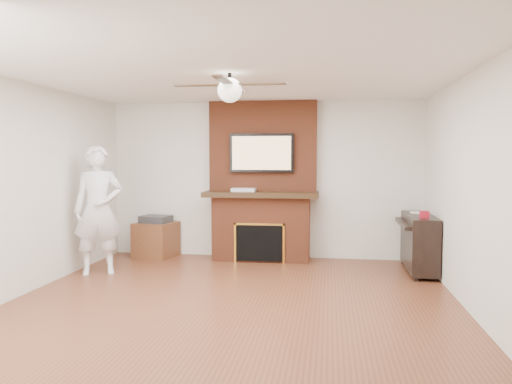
# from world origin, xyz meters

# --- Properties ---
(room_shell) EXTENTS (5.36, 5.86, 2.86)m
(room_shell) POSITION_xyz_m (0.00, 0.00, 1.25)
(room_shell) COLOR #5A2D1A
(room_shell) RESTS_ON ground
(fireplace) EXTENTS (1.78, 0.64, 2.50)m
(fireplace) POSITION_xyz_m (0.00, 2.55, 1.00)
(fireplace) COLOR brown
(fireplace) RESTS_ON ground
(tv) EXTENTS (1.00, 0.08, 0.60)m
(tv) POSITION_xyz_m (0.00, 2.50, 1.68)
(tv) COLOR black
(tv) RESTS_ON fireplace
(ceiling_fan) EXTENTS (1.21, 1.21, 0.31)m
(ceiling_fan) POSITION_xyz_m (-0.00, 0.00, 2.33)
(ceiling_fan) COLOR black
(ceiling_fan) RESTS_ON room_shell
(person) EXTENTS (0.77, 0.66, 1.78)m
(person) POSITION_xyz_m (-2.10, 1.22, 0.89)
(person) COLOR white
(person) RESTS_ON ground
(side_table) EXTENTS (0.69, 0.69, 0.67)m
(side_table) POSITION_xyz_m (-1.73, 2.48, 0.31)
(side_table) COLOR brown
(side_table) RESTS_ON ground
(piano) EXTENTS (0.48, 1.24, 0.90)m
(piano) POSITION_xyz_m (2.30, 1.99, 0.43)
(piano) COLOR black
(piano) RESTS_ON ground
(cable_box) EXTENTS (0.38, 0.22, 0.05)m
(cable_box) POSITION_xyz_m (-0.28, 2.45, 1.11)
(cable_box) COLOR silver
(cable_box) RESTS_ON fireplace
(candle_orange) EXTENTS (0.07, 0.07, 0.11)m
(candle_orange) POSITION_xyz_m (-0.17, 2.31, 0.06)
(candle_orange) COLOR red
(candle_orange) RESTS_ON ground
(candle_green) EXTENTS (0.07, 0.07, 0.10)m
(candle_green) POSITION_xyz_m (-0.07, 2.29, 0.05)
(candle_green) COLOR #488635
(candle_green) RESTS_ON ground
(candle_cream) EXTENTS (0.07, 0.07, 0.10)m
(candle_cream) POSITION_xyz_m (0.05, 2.39, 0.05)
(candle_cream) COLOR #F6DCC3
(candle_cream) RESTS_ON ground
(candle_blue) EXTENTS (0.07, 0.07, 0.09)m
(candle_blue) POSITION_xyz_m (0.25, 2.35, 0.04)
(candle_blue) COLOR #34489E
(candle_blue) RESTS_ON ground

